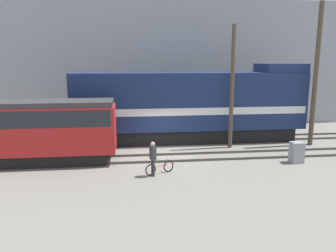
{
  "coord_description": "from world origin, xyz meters",
  "views": [
    {
      "loc": [
        -2.12,
        -19.61,
        5.74
      ],
      "look_at": [
        0.26,
        0.11,
        1.8
      ],
      "focal_mm": 35.0,
      "sensor_mm": 36.0,
      "label": 1
    }
  ],
  "objects": [
    {
      "name": "signal_box",
      "position": [
        7.4,
        -2.5,
        0.6
      ],
      "size": [
        0.7,
        0.6,
        1.2
      ],
      "color": "gray",
      "rests_on": "ground"
    },
    {
      "name": "streetcar",
      "position": [
        -7.51,
        -0.89,
        2.05
      ],
      "size": [
        9.17,
        2.54,
        3.58
      ],
      "color": "black",
      "rests_on": "ground"
    },
    {
      "name": "person",
      "position": [
        -0.98,
        -3.79,
        1.1
      ],
      "size": [
        0.35,
        0.42,
        1.79
      ],
      "color": "#333333",
      "rests_on": "ground"
    },
    {
      "name": "track_far",
      "position": [
        0.0,
        3.39,
        0.07
      ],
      "size": [
        60.0,
        1.51,
        0.14
      ],
      "color": "#47423D",
      "rests_on": "ground"
    },
    {
      "name": "track_near",
      "position": [
        0.0,
        -0.89,
        0.07
      ],
      "size": [
        60.0,
        1.5,
        0.14
      ],
      "color": "#47423D",
      "rests_on": "ground"
    },
    {
      "name": "utility_pole_left",
      "position": [
        4.63,
        1.25,
        4.03
      ],
      "size": [
        0.27,
        0.27,
        8.06
      ],
      "color": "#4C3D2D",
      "rests_on": "ground"
    },
    {
      "name": "freight_locomotive",
      "position": [
        2.33,
        3.39,
        2.61
      ],
      "size": [
        16.4,
        3.04,
        5.57
      ],
      "color": "black",
      "rests_on": "ground"
    },
    {
      "name": "ground_plane",
      "position": [
        0.0,
        0.0,
        0.0
      ],
      "size": [
        120.0,
        120.0,
        0.0
      ],
      "primitive_type": "plane",
      "color": "slate"
    },
    {
      "name": "building_backdrop",
      "position": [
        0.0,
        12.14,
        5.5
      ],
      "size": [
        36.75,
        6.0,
        11.01
      ],
      "color": "#99999E",
      "rests_on": "ground"
    },
    {
      "name": "utility_pole_center",
      "position": [
        10.41,
        1.25,
        4.78
      ],
      "size": [
        0.32,
        0.32,
        9.57
      ],
      "color": "#4C3D2D",
      "rests_on": "ground"
    },
    {
      "name": "bicycle",
      "position": [
        -0.61,
        -3.47,
        0.31
      ],
      "size": [
        1.56,
        0.8,
        0.67
      ],
      "color": "black",
      "rests_on": "ground"
    }
  ]
}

